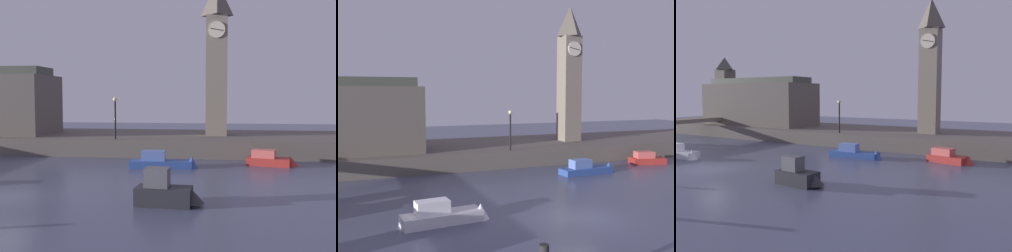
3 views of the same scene
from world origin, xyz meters
The scene contains 7 objects.
ground_plane centered at (0.00, 0.00, 0.00)m, with size 120.00×120.00×0.00m, color #474C66.
far_embankment centered at (0.00, 20.00, 0.75)m, with size 70.00×12.00×1.50m, color #5B544C.
clock_tower centered at (10.77, 19.50, 8.93)m, with size 2.16×2.21×14.34m.
streetlamp centered at (2.11, 14.98, 3.78)m, with size 0.36×0.36×3.61m.
boat_tour_blue centered at (7.36, 9.81, 0.38)m, with size 5.23×1.69×1.51m.
boat_ferry_white centered at (-6.60, 1.69, 0.42)m, with size 4.85×1.70×1.46m.
boat_dinghy_red centered at (15.09, 11.66, 0.42)m, with size 4.11×2.24×1.26m.
Camera 2 is at (-11.25, -18.14, 6.75)m, focal length 42.64 mm.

